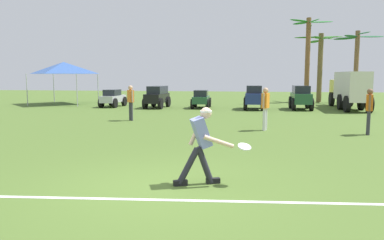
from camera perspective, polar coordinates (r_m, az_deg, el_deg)
ground_plane at (r=6.84m, az=-5.01°, el=-10.26°), size 80.00×80.00×0.00m
field_line_paint at (r=6.23m, az=-6.42°, el=-11.96°), size 26.30×2.28×0.01m
frisbee_thrower at (r=6.84m, az=1.38°, el=-3.31°), size 1.11×0.49×1.43m
frisbee_in_flight at (r=6.90m, az=7.99°, el=-4.05°), size 0.34×0.34×0.11m
teammate_near_sideline at (r=13.91m, az=25.39°, el=1.79°), size 0.28×0.49×1.56m
teammate_midfield at (r=16.77m, az=-9.33°, el=3.11°), size 0.37×0.43×1.56m
teammate_deep at (r=13.84m, az=11.11°, el=2.30°), size 0.31×0.49×1.56m
parked_car_slot_a at (r=24.36m, az=-11.98°, el=3.31°), size 1.21×2.25×1.10m
parked_car_slot_b at (r=23.22m, az=-5.34°, el=3.65°), size 1.29×2.46×1.34m
parked_car_slot_c at (r=22.97m, az=1.40°, el=3.25°), size 1.12×2.22×1.10m
parked_car_slot_d at (r=22.38m, az=9.44°, el=3.52°), size 1.21×2.37×1.40m
parked_car_slot_e at (r=22.85m, az=16.25°, el=3.41°), size 1.17×2.35×1.40m
box_truck at (r=24.18m, az=22.81°, el=4.48°), size 1.52×5.93×2.20m
palm_tree_far_left at (r=28.84m, az=17.22°, el=9.63°), size 3.22×3.14×6.11m
palm_tree_left_of_centre at (r=29.77m, az=18.94°, el=8.49°), size 3.46×3.52×5.08m
palm_tree_right_of_centre at (r=30.08m, az=23.77°, el=8.36°), size 3.40×2.95×5.20m
event_tent at (r=27.55m, az=-18.97°, el=7.52°), size 3.65×3.65×2.91m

